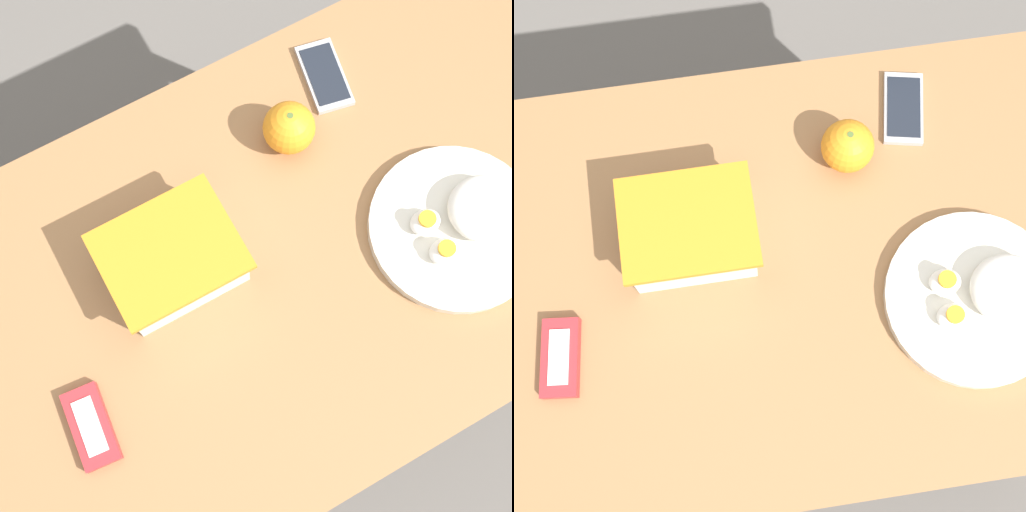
# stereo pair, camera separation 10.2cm
# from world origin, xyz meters

# --- Properties ---
(ground_plane) EXTENTS (10.00, 10.00, 0.00)m
(ground_plane) POSITION_xyz_m (0.00, 0.00, 0.00)
(ground_plane) COLOR #66605B
(table) EXTENTS (1.13, 0.68, 0.76)m
(table) POSITION_xyz_m (0.00, 0.00, 0.62)
(table) COLOR #996B42
(table) RESTS_ON ground_plane
(food_container) EXTENTS (0.19, 0.16, 0.09)m
(food_container) POSITION_xyz_m (-0.14, 0.06, 0.80)
(food_container) COLOR white
(food_container) RESTS_ON table
(orange_fruit) EXTENTS (0.08, 0.08, 0.08)m
(orange_fruit) POSITION_xyz_m (0.11, 0.16, 0.80)
(orange_fruit) COLOR orange
(orange_fruit) RESTS_ON table
(rice_plate) EXTENTS (0.26, 0.26, 0.06)m
(rice_plate) POSITION_xyz_m (0.26, -0.09, 0.78)
(rice_plate) COLOR silver
(rice_plate) RESTS_ON table
(candy_bar) EXTENTS (0.06, 0.12, 0.02)m
(candy_bar) POSITION_xyz_m (-0.34, -0.08, 0.77)
(candy_bar) COLOR #B7282D
(candy_bar) RESTS_ON table
(cell_phone) EXTENTS (0.08, 0.13, 0.01)m
(cell_phone) POSITION_xyz_m (0.22, 0.23, 0.76)
(cell_phone) COLOR #ADADB2
(cell_phone) RESTS_ON table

